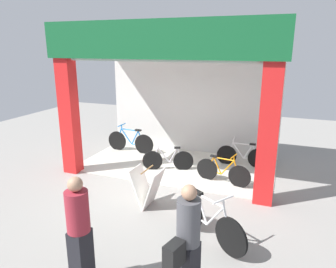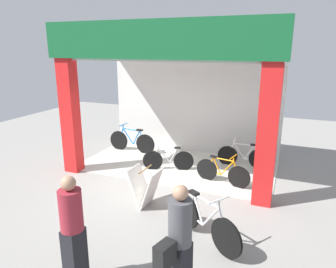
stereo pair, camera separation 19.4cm
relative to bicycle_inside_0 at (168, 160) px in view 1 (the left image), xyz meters
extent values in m
plane|color=gray|center=(0.10, -1.00, -0.32)|extent=(19.11, 19.11, 0.00)
cube|color=beige|center=(0.10, 0.46, -0.31)|extent=(5.55, 2.94, 0.02)
cube|color=silver|center=(0.10, 1.93, 1.24)|extent=(5.55, 0.12, 3.12)
cube|color=red|center=(-2.47, -1.00, 1.24)|extent=(0.42, 0.36, 3.12)
cube|color=red|center=(2.67, -1.00, 1.24)|extent=(0.42, 0.36, 3.12)
cube|color=#14592D|center=(0.10, -1.15, 3.23)|extent=(5.75, 0.20, 0.86)
cube|color=silver|center=(0.10, 0.46, 2.77)|extent=(5.55, 2.94, 0.06)
cylinder|color=black|center=(0.41, 0.14, -0.03)|extent=(0.55, 0.22, 0.57)
cylinder|color=black|center=(-0.42, -0.15, -0.03)|extent=(0.55, 0.22, 0.57)
cylinder|color=silver|center=(0.21, 0.07, -0.05)|extent=(0.37, 0.16, 0.07)
cylinder|color=silver|center=(0.14, 0.05, 0.13)|extent=(0.24, 0.11, 0.42)
cylinder|color=silver|center=(-0.12, -0.04, 0.14)|extent=(0.34, 0.14, 0.44)
cylinder|color=silver|center=(-0.01, 0.00, 0.34)|extent=(0.52, 0.21, 0.04)
cylinder|color=silver|center=(0.32, 0.11, 0.15)|extent=(0.19, 0.09, 0.38)
cylinder|color=silver|center=(-0.33, -0.12, 0.16)|extent=(0.17, 0.09, 0.39)
cylinder|color=silver|center=(-0.26, -0.09, 0.40)|extent=(0.06, 0.04, 0.12)
cylinder|color=silver|center=(-0.25, -0.09, 0.46)|extent=(0.16, 0.38, 0.03)
cube|color=black|center=(0.24, 0.09, 0.36)|extent=(0.19, 0.14, 0.04)
cylinder|color=black|center=(1.19, -0.24, -0.03)|extent=(0.57, 0.16, 0.58)
cylinder|color=black|center=(2.06, -0.43, -0.03)|extent=(0.57, 0.16, 0.58)
cylinder|color=orange|center=(1.39, -0.29, -0.05)|extent=(0.38, 0.11, 0.07)
cylinder|color=orange|center=(1.47, -0.30, 0.14)|extent=(0.25, 0.08, 0.43)
cylinder|color=orange|center=(1.74, -0.36, 0.14)|extent=(0.35, 0.11, 0.45)
cylinder|color=orange|center=(1.63, -0.34, 0.35)|extent=(0.55, 0.15, 0.05)
cylinder|color=orange|center=(1.28, -0.26, 0.16)|extent=(0.19, 0.07, 0.39)
cylinder|color=orange|center=(1.97, -0.41, 0.17)|extent=(0.17, 0.07, 0.40)
cylinder|color=orange|center=(1.89, -0.40, 0.42)|extent=(0.05, 0.04, 0.12)
cylinder|color=orange|center=(1.88, -0.39, 0.47)|extent=(0.11, 0.40, 0.03)
cube|color=black|center=(1.36, -0.28, 0.37)|extent=(0.19, 0.12, 0.04)
cylinder|color=black|center=(-1.23, 1.03, 0.01)|extent=(0.66, 0.07, 0.66)
cylinder|color=black|center=(-2.24, 1.07, 0.01)|extent=(0.66, 0.07, 0.66)
cylinder|color=blue|center=(-1.47, 1.04, -0.01)|extent=(0.44, 0.05, 0.08)
cylinder|color=blue|center=(-1.56, 1.04, 0.20)|extent=(0.29, 0.05, 0.49)
cylinder|color=blue|center=(-1.87, 1.05, 0.21)|extent=(0.40, 0.05, 0.51)
cylinder|color=blue|center=(-1.74, 1.05, 0.45)|extent=(0.63, 0.06, 0.05)
cylinder|color=blue|center=(-1.34, 1.03, 0.22)|extent=(0.22, 0.04, 0.44)
cylinder|color=blue|center=(-2.14, 1.06, 0.23)|extent=(0.20, 0.04, 0.45)
cylinder|color=blue|center=(-2.05, 1.06, 0.52)|extent=(0.06, 0.04, 0.14)
cylinder|color=blue|center=(-2.04, 1.06, 0.59)|extent=(0.05, 0.46, 0.03)
cube|color=black|center=(-1.43, 1.04, 0.47)|extent=(0.20, 0.11, 0.05)
cylinder|color=black|center=(2.36, 1.09, -0.02)|extent=(0.58, 0.06, 0.58)
cylinder|color=black|center=(1.46, 1.05, -0.02)|extent=(0.58, 0.06, 0.58)
cylinder|color=white|center=(2.15, 1.08, -0.05)|extent=(0.39, 0.05, 0.08)
cylinder|color=white|center=(2.07, 1.07, 0.14)|extent=(0.26, 0.04, 0.44)
cylinder|color=white|center=(1.79, 1.06, 0.15)|extent=(0.36, 0.05, 0.46)
cylinder|color=white|center=(1.90, 1.07, 0.36)|extent=(0.56, 0.06, 0.05)
cylinder|color=white|center=(2.26, 1.08, 0.16)|extent=(0.19, 0.04, 0.39)
cylinder|color=white|center=(1.55, 1.05, 0.17)|extent=(0.18, 0.04, 0.40)
cylinder|color=white|center=(1.63, 1.06, 0.43)|extent=(0.05, 0.03, 0.12)
cylinder|color=white|center=(1.64, 1.06, 0.49)|extent=(0.05, 0.41, 0.03)
cube|color=black|center=(2.18, 1.08, 0.38)|extent=(0.18, 0.10, 0.04)
cylinder|color=black|center=(1.42, -2.57, 0.03)|extent=(0.60, 0.41, 0.69)
cylinder|color=black|center=(2.31, -3.15, 0.03)|extent=(0.60, 0.41, 0.69)
cylinder|color=white|center=(1.63, -2.71, 0.00)|extent=(0.41, 0.28, 0.09)
cylinder|color=white|center=(1.71, -2.76, 0.23)|extent=(0.27, 0.19, 0.52)
cylinder|color=white|center=(1.99, -2.94, 0.23)|extent=(0.37, 0.26, 0.54)
cylinder|color=white|center=(1.88, -2.87, 0.48)|extent=(0.57, 0.39, 0.05)
cylinder|color=white|center=(1.52, -2.64, 0.25)|extent=(0.21, 0.15, 0.46)
cylinder|color=white|center=(2.22, -3.09, 0.26)|extent=(0.19, 0.14, 0.48)
cylinder|color=white|center=(2.14, -3.04, 0.56)|extent=(0.07, 0.06, 0.14)
cylinder|color=white|center=(2.13, -3.04, 0.63)|extent=(0.29, 0.42, 0.03)
cube|color=black|center=(1.60, -2.69, 0.51)|extent=(0.23, 0.20, 0.05)
cube|color=silver|center=(0.16, -2.08, 0.11)|extent=(0.36, 0.56, 0.87)
cube|color=silver|center=(0.46, -2.10, 0.11)|extent=(0.36, 0.56, 0.87)
cylinder|color=olive|center=(0.31, -2.09, 0.54)|extent=(0.06, 0.54, 0.03)
cylinder|color=#4C4C51|center=(1.93, -4.35, 0.92)|extent=(0.38, 0.38, 0.62)
sphere|color=tan|center=(1.93, -4.35, 1.33)|extent=(0.20, 0.20, 0.20)
cube|color=black|center=(1.85, -4.65, 0.62)|extent=(0.24, 0.31, 0.31)
cube|color=black|center=(0.41, -4.60, 0.14)|extent=(0.27, 0.31, 0.91)
cylinder|color=maroon|center=(0.41, -4.60, 0.89)|extent=(0.35, 0.35, 0.60)
sphere|color=tan|center=(0.41, -4.60, 1.30)|extent=(0.21, 0.21, 0.21)
camera|label=1|loc=(2.94, -7.76, 3.08)|focal=33.45mm
camera|label=2|loc=(3.12, -7.69, 3.08)|focal=33.45mm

